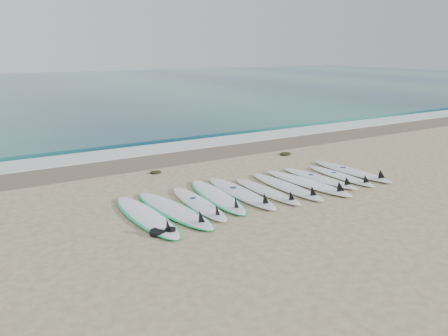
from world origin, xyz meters
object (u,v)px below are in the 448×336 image
surfboard_10 (353,171)px  leash_coil (161,232)px  surfboard_0 (147,216)px  surfboard_5 (268,191)px

surfboard_10 → leash_coil: size_ratio=5.91×
surfboard_0 → leash_coil: (-0.05, -0.86, -0.00)m
surfboard_0 → surfboard_10: size_ratio=1.03×
surfboard_0 → surfboard_5: 3.05m
surfboard_0 → leash_coil: size_ratio=6.08×
surfboard_5 → surfboard_10: bearing=1.3°
surfboard_10 → leash_coil: (-6.14, -1.08, -0.01)m
surfboard_0 → leash_coil: surfboard_0 is taller
surfboard_0 → surfboard_10: 6.10m
surfboard_5 → leash_coil: surfboard_5 is taller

